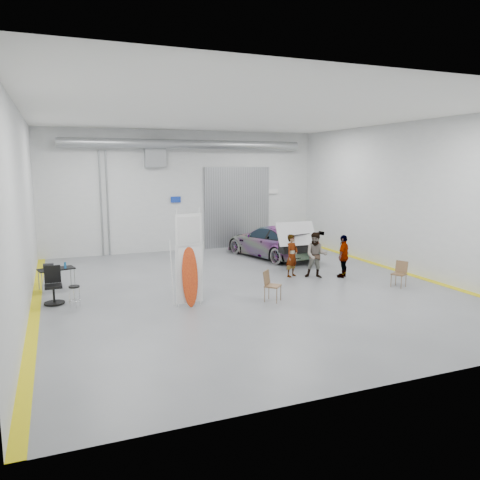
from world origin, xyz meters
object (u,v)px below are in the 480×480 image
object	(u,v)px
sedan_car	(271,241)
folding_chair_near	(273,292)
person_a	(292,256)
shop_stool	(75,297)
work_table	(54,269)
surfboard_display	(189,267)
office_chair	(53,288)
person_b	(316,255)
person_c	(343,256)
folding_chair_far	(398,279)

from	to	relation	value
sedan_car	folding_chair_near	world-z (taller)	sedan_car
sedan_car	person_a	world-z (taller)	person_a
shop_stool	work_table	bearing A→B (deg)	102.73
surfboard_display	office_chair	size ratio (longest dim) A/B	2.60
surfboard_display	shop_stool	xyz separation A→B (m)	(-3.28, 1.19, -0.89)
person_b	surfboard_display	size ratio (longest dim) A/B	0.58
person_c	folding_chair_near	world-z (taller)	person_c
work_table	shop_stool	bearing A→B (deg)	-77.27
person_a	person_c	distance (m)	1.98
folding_chair_near	work_table	bearing A→B (deg)	102.13
person_b	surfboard_display	xyz separation A→B (m)	(-5.54, -1.82, 0.34)
folding_chair_near	shop_stool	distance (m)	6.12
sedan_car	shop_stool	world-z (taller)	sedan_car
person_a	sedan_car	bearing A→B (deg)	48.86
person_a	person_b	world-z (taller)	person_b
folding_chair_near	person_c	bearing A→B (deg)	-19.39
folding_chair_far	surfboard_display	bearing A→B (deg)	-119.12
work_table	folding_chair_near	bearing A→B (deg)	-32.23
surfboard_display	person_b	bearing A→B (deg)	13.66
person_c	surfboard_display	xyz separation A→B (m)	(-6.57, -1.52, 0.40)
person_a	office_chair	bearing A→B (deg)	155.81
folding_chair_near	office_chair	world-z (taller)	office_chair
folding_chair_near	person_b	bearing A→B (deg)	-8.02
person_a	folding_chair_near	bearing A→B (deg)	-155.25
sedan_car	person_b	bearing A→B (deg)	73.70
folding_chair_far	work_table	world-z (taller)	work_table
person_b	person_a	bearing A→B (deg)	176.67
person_a	work_table	xyz separation A→B (m)	(-8.60, 1.31, -0.09)
surfboard_display	shop_stool	distance (m)	3.60
sedan_car	person_a	xyz separation A→B (m)	(-0.94, -3.86, 0.08)
person_a	person_c	bearing A→B (deg)	-51.97
person_a	work_table	world-z (taller)	person_a
person_b	surfboard_display	world-z (taller)	surfboard_display
person_b	person_c	distance (m)	1.07
surfboard_display	folding_chair_near	xyz separation A→B (m)	(2.62, -0.43, -0.92)
sedan_car	surfboard_display	size ratio (longest dim) A/B	1.70
shop_stool	office_chair	size ratio (longest dim) A/B	0.58
sedan_car	office_chair	size ratio (longest dim) A/B	4.42
sedan_car	person_c	size ratio (longest dim) A/B	3.10
surfboard_display	shop_stool	world-z (taller)	surfboard_display
sedan_car	work_table	xyz separation A→B (m)	(-9.54, -2.56, -0.00)
person_c	office_chair	world-z (taller)	person_c
surfboard_display	work_table	xyz separation A→B (m)	(-3.84, 3.65, -0.48)
folding_chair_far	office_chair	size ratio (longest dim) A/B	0.79
folding_chair_far	person_c	bearing A→B (deg)	-179.27
person_c	surfboard_display	size ratio (longest dim) A/B	0.55
surfboard_display	person_a	bearing A→B (deg)	21.61
sedan_car	folding_chair_near	xyz separation A→B (m)	(-3.08, -6.63, -0.44)
person_c	work_table	size ratio (longest dim) A/B	1.29
shop_stool	person_b	bearing A→B (deg)	4.11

